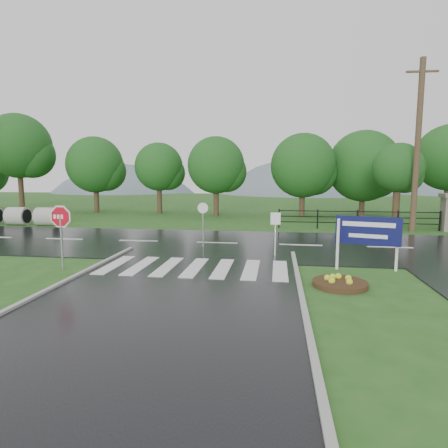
# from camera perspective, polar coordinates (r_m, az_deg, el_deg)

# --- Properties ---
(ground) EXTENTS (120.00, 120.00, 0.00)m
(ground) POSITION_cam_1_polar(r_m,az_deg,el_deg) (8.84, -11.73, -14.67)
(ground) COLOR #25551C
(ground) RESTS_ON ground
(main_road) EXTENTS (90.00, 8.00, 0.04)m
(main_road) POSITION_cam_1_polar(r_m,az_deg,el_deg) (18.22, -1.06, -3.02)
(main_road) COLOR black
(main_road) RESTS_ON ground
(crosswalk) EXTENTS (6.50, 2.80, 0.02)m
(crosswalk) POSITION_cam_1_polar(r_m,az_deg,el_deg) (13.40, -4.47, -6.60)
(crosswalk) COLOR silver
(crosswalk) RESTS_ON ground
(fence_west) EXTENTS (9.58, 0.08, 1.20)m
(fence_west) POSITION_cam_1_polar(r_m,az_deg,el_deg) (24.33, 19.64, 0.91)
(fence_west) COLOR black
(fence_west) RESTS_ON ground
(hills) EXTENTS (102.00, 48.00, 48.00)m
(hills) POSITION_cam_1_polar(r_m,az_deg,el_deg) (75.10, 8.36, -7.18)
(hills) COLOR slate
(hills) RESTS_ON ground
(treeline) EXTENTS (83.20, 5.20, 10.00)m
(treeline) POSITION_cam_1_polar(r_m,az_deg,el_deg) (31.92, 4.70, 1.47)
(treeline) COLOR #174C18
(treeline) RESTS_ON ground
(culvert_pipes) EXTENTS (7.60, 1.20, 1.20)m
(culvert_pipes) POSITION_cam_1_polar(r_m,az_deg,el_deg) (29.21, -30.53, 1.09)
(culvert_pipes) COLOR #9E9B93
(culvert_pipes) RESTS_ON ground
(stop_sign) EXTENTS (1.07, 0.09, 2.41)m
(stop_sign) POSITION_cam_1_polar(r_m,az_deg,el_deg) (14.23, -23.63, 0.32)
(stop_sign) COLOR #939399
(stop_sign) RESTS_ON ground
(estate_billboard) EXTENTS (2.10, 0.63, 1.89)m
(estate_billboard) POSITION_cam_1_polar(r_m,az_deg,el_deg) (13.87, 21.06, -1.36)
(estate_billboard) COLOR silver
(estate_billboard) RESTS_ON ground
(flower_bed) EXTENTS (1.61, 1.61, 0.32)m
(flower_bed) POSITION_cam_1_polar(r_m,az_deg,el_deg) (11.83, 17.27, -8.53)
(flower_bed) COLOR #332111
(flower_bed) RESTS_ON ground
(reg_sign_small) EXTENTS (0.40, 0.06, 1.81)m
(reg_sign_small) POSITION_cam_1_polar(r_m,az_deg,el_deg) (15.31, 7.84, -0.11)
(reg_sign_small) COLOR #939399
(reg_sign_small) RESTS_ON ground
(reg_sign_round) EXTENTS (0.47, 0.14, 2.07)m
(reg_sign_round) POSITION_cam_1_polar(r_m,az_deg,el_deg) (17.09, -3.22, 0.78)
(reg_sign_round) COLOR #939399
(reg_sign_round) RESTS_ON ground
(utility_pole_east) EXTENTS (1.75, 0.33, 9.84)m
(utility_pole_east) POSITION_cam_1_polar(r_m,az_deg,el_deg) (24.57, 27.40, 10.57)
(utility_pole_east) COLOR #473523
(utility_pole_east) RESTS_ON ground
(entrance_tree_left) EXTENTS (3.10, 3.10, 5.34)m
(entrance_tree_left) POSITION_cam_1_polar(r_m,az_deg,el_deg) (26.31, 25.01, 7.70)
(entrance_tree_left) COLOR #3D2B1C
(entrance_tree_left) RESTS_ON ground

